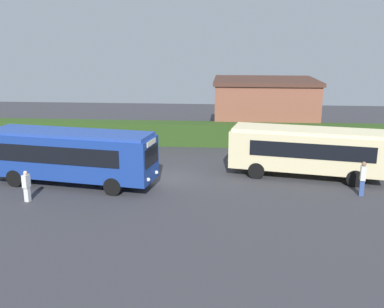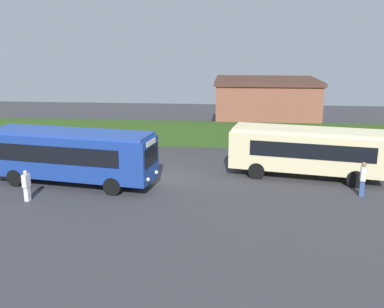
{
  "view_description": "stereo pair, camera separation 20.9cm",
  "coord_description": "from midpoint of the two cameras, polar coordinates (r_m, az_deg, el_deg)",
  "views": [
    {
      "loc": [
        3.44,
        -25.71,
        8.26
      ],
      "look_at": [
        1.33,
        -0.36,
        1.65
      ],
      "focal_mm": 41.58,
      "sensor_mm": 36.0,
      "label": 1
    },
    {
      "loc": [
        3.65,
        -25.69,
        8.26
      ],
      "look_at": [
        1.33,
        -0.36,
        1.65
      ],
      "focal_mm": 41.58,
      "sensor_mm": 36.0,
      "label": 2
    }
  ],
  "objects": [
    {
      "name": "ground_plane",
      "position": [
        27.23,
        -2.96,
        -3.12
      ],
      "size": [
        64.0,
        64.0,
        0.0
      ],
      "primitive_type": "plane",
      "color": "#38383D"
    },
    {
      "name": "bus_blue",
      "position": [
        26.47,
        -15.47,
        -0.02
      ],
      "size": [
        10.1,
        4.05,
        3.18
      ],
      "rotation": [
        0.0,
        0.0,
        -0.16
      ],
      "color": "navy",
      "rests_on": "ground_plane"
    },
    {
      "name": "bus_cream",
      "position": [
        27.85,
        14.24,
        0.59
      ],
      "size": [
        9.49,
        4.26,
        3.01
      ],
      "rotation": [
        0.0,
        0.0,
        2.95
      ],
      "color": "beige",
      "rests_on": "ground_plane"
    },
    {
      "name": "person_left",
      "position": [
        24.73,
        -20.69,
        -3.79
      ],
      "size": [
        0.31,
        0.45,
        1.66
      ],
      "rotation": [
        0.0,
        0.0,
        6.15
      ],
      "color": "silver",
      "rests_on": "ground_plane"
    },
    {
      "name": "person_center",
      "position": [
        29.54,
        -14.2,
        -0.24
      ],
      "size": [
        0.54,
        0.44,
        1.78
      ],
      "rotation": [
        0.0,
        0.0,
        1.11
      ],
      "color": "#4C6B47",
      "rests_on": "ground_plane"
    },
    {
      "name": "person_right",
      "position": [
        25.59,
        20.83,
        -2.86
      ],
      "size": [
        0.33,
        0.46,
        1.91
      ],
      "rotation": [
        0.0,
        0.0,
        2.98
      ],
      "color": "#334C8C",
      "rests_on": "ground_plane"
    },
    {
      "name": "hedge_row",
      "position": [
        35.58,
        -1.07,
        2.63
      ],
      "size": [
        44.0,
        1.67,
        1.81
      ],
      "primitive_type": "cube",
      "color": "#2C4A1A",
      "rests_on": "ground_plane"
    },
    {
      "name": "depot_building",
      "position": [
        39.53,
        9.08,
        5.96
      ],
      "size": [
        8.73,
        7.89,
        4.91
      ],
      "color": "brown",
      "rests_on": "ground_plane"
    },
    {
      "name": "traffic_cone",
      "position": [
        34.12,
        -6.74,
        0.97
      ],
      "size": [
        0.36,
        0.36,
        0.6
      ],
      "primitive_type": "cone",
      "color": "orange",
      "rests_on": "ground_plane"
    }
  ]
}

